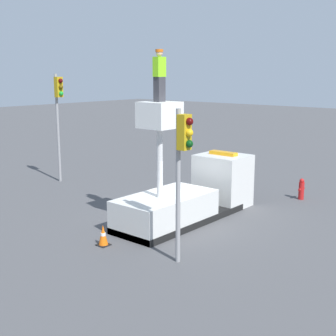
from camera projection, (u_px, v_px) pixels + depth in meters
name	position (u px, v px, depth m)	size (l,w,h in m)	color
ground_plane	(180.00, 221.00, 17.79)	(120.00, 120.00, 0.00)	#4C4C4F
bucket_truck	(190.00, 194.00, 18.02)	(6.53, 2.07, 4.56)	black
worker	(159.00, 76.00, 15.81)	(0.40, 0.26, 1.75)	#38383D
traffic_light_pole	(182.00, 156.00, 13.22)	(0.34, 0.57, 4.55)	gray
traffic_light_across	(59.00, 106.00, 23.42)	(0.34, 0.57, 5.48)	gray
fire_hydrant	(301.00, 189.00, 20.73)	(0.48, 0.24, 0.95)	red
traffic_cone_rear	(103.00, 236.00, 15.21)	(0.39, 0.39, 0.69)	black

